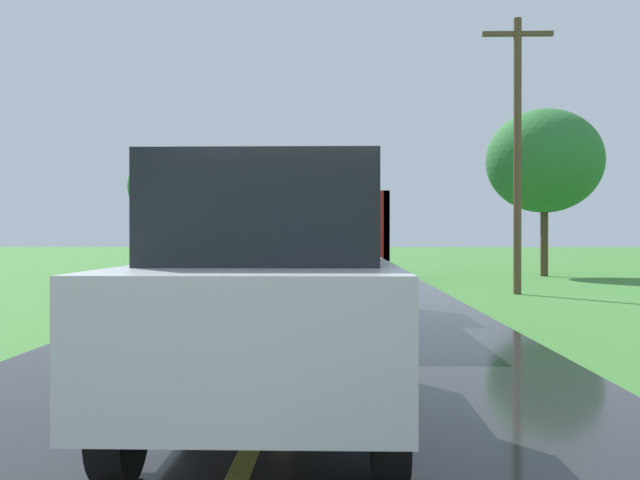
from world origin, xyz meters
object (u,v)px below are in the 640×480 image
roadside_tree_mid_right (544,161)px  following_car (273,292)px  banana_truck_near (312,237)px  banana_truck_far (334,237)px  roadside_tree_near_left (169,187)px  utility_pole_roadside (518,146)px

roadside_tree_mid_right → following_car: (-8.11, -21.61, -3.21)m
following_car → banana_truck_near: bearing=90.1°
banana_truck_near → banana_truck_far: 12.28m
roadside_tree_mid_right → following_car: size_ratio=1.52×
roadside_tree_near_left → roadside_tree_mid_right: (13.54, 2.20, 1.09)m
utility_pole_roadside → following_car: size_ratio=1.72×
roadside_tree_mid_right → following_car: bearing=-110.6°
utility_pole_roadside → roadside_tree_near_left: bearing=149.4°
banana_truck_far → utility_pole_roadside: utility_pole_roadside is taller
utility_pole_roadside → following_car: 14.40m
banana_truck_near → roadside_tree_mid_right: roadside_tree_mid_right is taller
following_car → roadside_tree_mid_right: bearing=69.4°
roadside_tree_mid_right → following_car: 23.31m
banana_truck_near → roadside_tree_mid_right: bearing=59.4°
roadside_tree_near_left → following_car: roadside_tree_near_left is taller
banana_truck_near → following_car: banana_truck_near is taller
banana_truck_near → roadside_tree_near_left: 12.89m
roadside_tree_mid_right → banana_truck_near: bearing=-120.6°
roadside_tree_mid_right → banana_truck_far: bearing=-169.2°
utility_pole_roadside → roadside_tree_near_left: utility_pole_roadside is taller
banana_truck_near → following_car: bearing=-89.9°
banana_truck_far → roadside_tree_near_left: bearing=-173.0°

